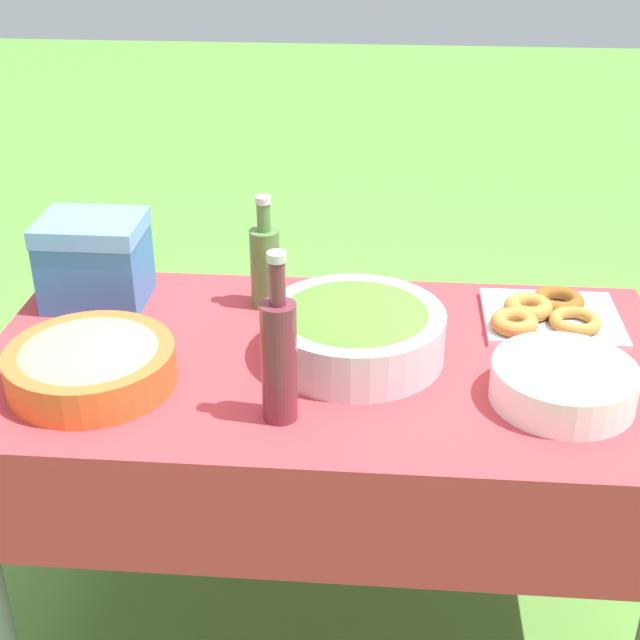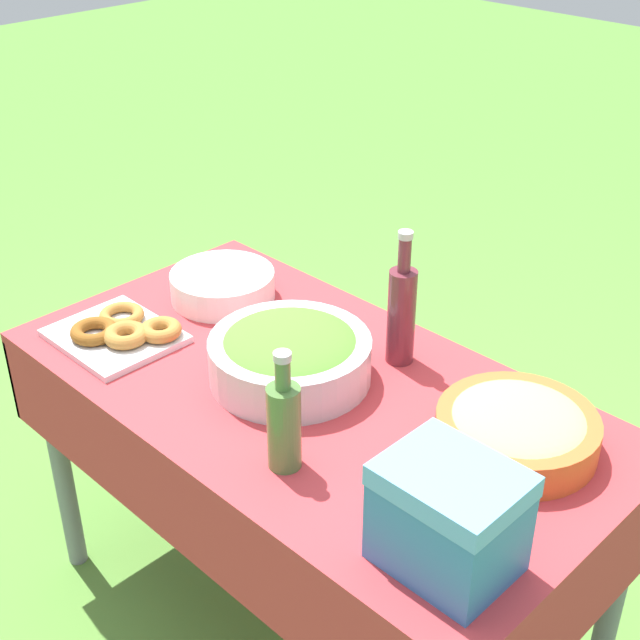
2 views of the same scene
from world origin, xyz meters
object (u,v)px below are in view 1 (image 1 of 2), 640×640
at_px(cooler_box, 95,261).
at_px(pasta_bowl, 90,362).
at_px(donut_platter, 547,315).
at_px(olive_oil_bottle, 265,264).
at_px(plate_stack, 563,383).
at_px(salad_bowl, 355,329).
at_px(wine_bottle, 279,356).

bearing_deg(cooler_box, pasta_bowl, 104.97).
height_order(donut_platter, olive_oil_bottle, olive_oil_bottle).
distance_m(pasta_bowl, olive_oil_bottle, 0.45).
relative_size(plate_stack, olive_oil_bottle, 1.04).
distance_m(salad_bowl, pasta_bowl, 0.50).
bearing_deg(salad_bowl, cooler_box, -18.79).
distance_m(wine_bottle, cooler_box, 0.62).
relative_size(pasta_bowl, donut_platter, 1.11).
bearing_deg(pasta_bowl, plate_stack, -179.20).
bearing_deg(donut_platter, plate_stack, 86.94).
xyz_separation_m(salad_bowl, cooler_box, (0.57, -0.19, 0.04)).
relative_size(donut_platter, wine_bottle, 0.90).
xyz_separation_m(pasta_bowl, wine_bottle, (-0.36, 0.08, 0.08)).
height_order(pasta_bowl, plate_stack, pasta_bowl).
bearing_deg(olive_oil_bottle, plate_stack, 150.01).
relative_size(plate_stack, cooler_box, 1.20).
bearing_deg(pasta_bowl, wine_bottle, 167.36).
bearing_deg(salad_bowl, pasta_bowl, 16.29).
xyz_separation_m(pasta_bowl, olive_oil_bottle, (-0.28, -0.35, 0.05)).
height_order(donut_platter, cooler_box, cooler_box).
relative_size(wine_bottle, cooler_box, 1.45).
bearing_deg(pasta_bowl, salad_bowl, -163.71).
relative_size(salad_bowl, pasta_bowl, 1.12).
xyz_separation_m(olive_oil_bottle, wine_bottle, (-0.08, 0.43, 0.03)).
distance_m(pasta_bowl, cooler_box, 0.35).
height_order(olive_oil_bottle, wine_bottle, wine_bottle).
relative_size(plate_stack, wine_bottle, 0.83).
relative_size(olive_oil_bottle, wine_bottle, 0.79).
xyz_separation_m(salad_bowl, wine_bottle, (0.12, 0.22, 0.06)).
bearing_deg(olive_oil_bottle, wine_bottle, 100.97).
distance_m(salad_bowl, donut_platter, 0.43).
xyz_separation_m(salad_bowl, olive_oil_bottle, (0.20, -0.21, 0.04)).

